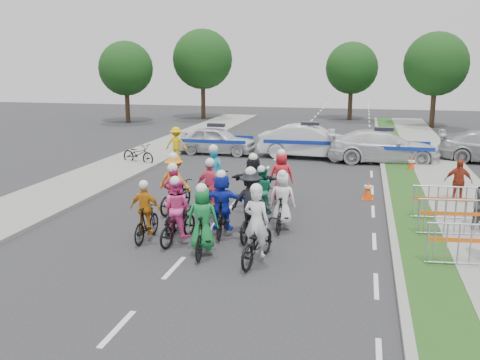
% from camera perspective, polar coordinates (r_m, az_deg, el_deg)
% --- Properties ---
extents(ground, '(90.00, 90.00, 0.00)m').
position_cam_1_polar(ground, '(12.78, -7.03, -9.29)').
color(ground, '#28282B').
rests_on(ground, ground).
extents(curb_right, '(0.20, 60.00, 0.12)m').
position_cam_1_polar(curb_right, '(16.81, 15.76, -4.08)').
color(curb_right, gray).
rests_on(curb_right, ground).
extents(grass_strip, '(1.20, 60.00, 0.11)m').
position_cam_1_polar(grass_strip, '(16.87, 18.14, -4.20)').
color(grass_strip, '#1E4516').
rests_on(grass_strip, ground).
extents(sidewalk_right, '(2.40, 60.00, 0.13)m').
position_cam_1_polar(sidewalk_right, '(17.13, 24.16, -4.40)').
color(sidewalk_right, gray).
rests_on(sidewalk_right, ground).
extents(sidewalk_left, '(3.00, 60.00, 0.13)m').
position_cam_1_polar(sidewalk_left, '(19.89, -19.84, -1.79)').
color(sidewalk_left, gray).
rests_on(sidewalk_left, ground).
extents(rider_0, '(0.98, 2.01, 1.97)m').
position_cam_1_polar(rider_0, '(12.82, 1.79, -6.04)').
color(rider_0, black).
rests_on(rider_0, ground).
extents(rider_1, '(0.82, 1.81, 1.86)m').
position_cam_1_polar(rider_1, '(13.29, -3.97, -5.05)').
color(rider_1, black).
rests_on(rider_1, ground).
extents(rider_2, '(0.95, 1.88, 1.83)m').
position_cam_1_polar(rider_2, '(14.29, -6.71, -4.02)').
color(rider_2, black).
rests_on(rider_2, ground).
extents(rider_3, '(0.85, 1.61, 1.69)m').
position_cam_1_polar(rider_3, '(14.58, -9.98, -3.90)').
color(rider_3, black).
rests_on(rider_3, ground).
extents(rider_4, '(1.15, 2.00, 2.00)m').
position_cam_1_polar(rider_4, '(14.55, 1.17, -3.26)').
color(rider_4, black).
rests_on(rider_4, ground).
extents(rider_5, '(1.52, 1.82, 1.87)m').
position_cam_1_polar(rider_5, '(14.76, -1.91, -2.98)').
color(rider_5, black).
rests_on(rider_5, ground).
extents(rider_6, '(0.82, 1.97, 1.97)m').
position_cam_1_polar(rider_6, '(15.40, -6.98, -2.94)').
color(rider_6, black).
rests_on(rider_6, ground).
extents(rider_7, '(0.76, 1.70, 1.77)m').
position_cam_1_polar(rider_7, '(15.30, 4.54, -2.82)').
color(rider_7, black).
rests_on(rider_7, ground).
extents(rider_8, '(0.72, 1.66, 1.67)m').
position_cam_1_polar(rider_8, '(16.38, 2.33, -1.98)').
color(rider_8, black).
rests_on(rider_8, ground).
extents(rider_9, '(1.01, 1.86, 1.89)m').
position_cam_1_polar(rider_9, '(16.42, -3.11, -1.60)').
color(rider_9, black).
rests_on(rider_9, ground).
extents(rider_10, '(1.17, 1.99, 1.95)m').
position_cam_1_polar(rider_10, '(17.17, -6.96, -0.95)').
color(rider_10, black).
rests_on(rider_10, ground).
extents(rider_11, '(1.55, 1.85, 1.93)m').
position_cam_1_polar(rider_11, '(17.03, 1.44, -0.79)').
color(rider_11, black).
rests_on(rider_11, ground).
extents(rider_12, '(0.73, 2.03, 2.06)m').
position_cam_1_polar(rider_12, '(18.01, -2.75, -0.49)').
color(rider_12, black).
rests_on(rider_12, ground).
extents(rider_13, '(0.87, 1.87, 1.91)m').
position_cam_1_polar(rider_13, '(18.01, 4.43, -0.30)').
color(rider_13, black).
rests_on(rider_13, ground).
extents(police_car_0, '(4.24, 1.86, 1.42)m').
position_cam_1_polar(police_car_0, '(27.93, -2.55, 4.25)').
color(police_car_0, silver).
rests_on(police_car_0, ground).
extents(police_car_1, '(5.09, 2.09, 1.64)m').
position_cam_1_polar(police_car_1, '(26.93, 7.43, 4.09)').
color(police_car_1, silver).
rests_on(police_car_1, ground).
extents(police_car_2, '(5.39, 2.51, 1.52)m').
position_cam_1_polar(police_car_2, '(26.41, 15.01, 3.47)').
color(police_car_2, silver).
rests_on(police_car_2, ground).
extents(spectator_2, '(0.91, 0.40, 1.54)m').
position_cam_1_polar(spectator_2, '(19.48, 22.25, -0.15)').
color(spectator_2, maroon).
rests_on(spectator_2, ground).
extents(marshal_hiviz, '(1.11, 0.70, 1.65)m').
position_cam_1_polar(marshal_hiviz, '(26.08, -6.80, 3.84)').
color(marshal_hiviz, '#E7B40C').
rests_on(marshal_hiviz, ground).
extents(barrier_0, '(2.04, 0.69, 1.12)m').
position_cam_1_polar(barrier_0, '(13.47, 23.36, -6.58)').
color(barrier_0, '#A5A8AD').
rests_on(barrier_0, ground).
extents(barrier_1, '(2.05, 0.73, 1.12)m').
position_cam_1_polar(barrier_1, '(15.61, 21.94, -3.90)').
color(barrier_1, '#A5A8AD').
rests_on(barrier_1, ground).
extents(barrier_2, '(2.03, 0.63, 1.12)m').
position_cam_1_polar(barrier_2, '(17.12, 21.17, -2.43)').
color(barrier_2, '#A5A8AD').
rests_on(barrier_2, ground).
extents(cone_0, '(0.40, 0.40, 0.70)m').
position_cam_1_polar(cone_0, '(19.22, 13.49, -1.02)').
color(cone_0, '#F24C0C').
rests_on(cone_0, ground).
extents(cone_1, '(0.40, 0.40, 0.70)m').
position_cam_1_polar(cone_1, '(24.61, 17.82, 1.66)').
color(cone_1, '#F24C0C').
rests_on(cone_1, ground).
extents(parked_bike, '(1.94, 1.20, 0.96)m').
position_cam_1_polar(parked_bike, '(25.57, -10.80, 2.75)').
color(parked_bike, black).
rests_on(parked_bike, ground).
extents(tree_0, '(4.20, 4.20, 6.30)m').
position_cam_1_polar(tree_0, '(43.14, -12.09, 11.55)').
color(tree_0, '#382619').
rests_on(tree_0, ground).
extents(tree_1, '(4.55, 4.55, 6.82)m').
position_cam_1_polar(tree_1, '(41.40, 20.20, 11.52)').
color(tree_1, '#382619').
rests_on(tree_1, ground).
extents(tree_3, '(4.90, 4.90, 7.35)m').
position_cam_1_polar(tree_3, '(45.09, -4.01, 12.71)').
color(tree_3, '#382619').
rests_on(tree_3, ground).
extents(tree_4, '(4.20, 4.20, 6.30)m').
position_cam_1_polar(tree_4, '(45.14, 11.83, 11.59)').
color(tree_4, '#382619').
rests_on(tree_4, ground).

